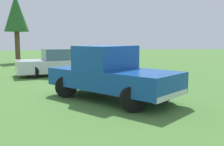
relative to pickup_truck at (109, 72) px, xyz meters
The scene contains 4 objects.
ground_plane 1.12m from the pickup_truck, 113.14° to the left, with size 80.00×80.00×0.00m, color #477533.
pickup_truck is the anchor object (origin of this frame).
sedan_near 6.73m from the pickup_truck, 106.16° to the left, with size 4.70×2.82×1.47m.
tree_far_center 16.47m from the pickup_truck, 110.08° to the left, with size 2.02×2.02×5.75m.
Camera 1 is at (-1.13, -9.27, 2.02)m, focal length 42.64 mm.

